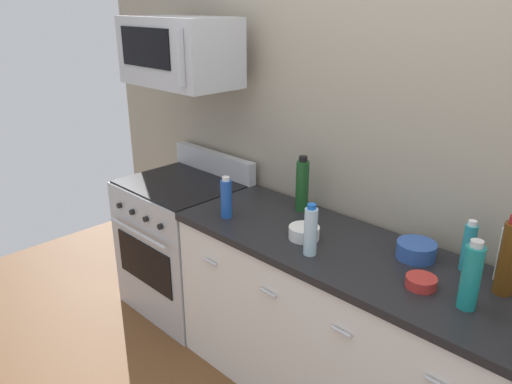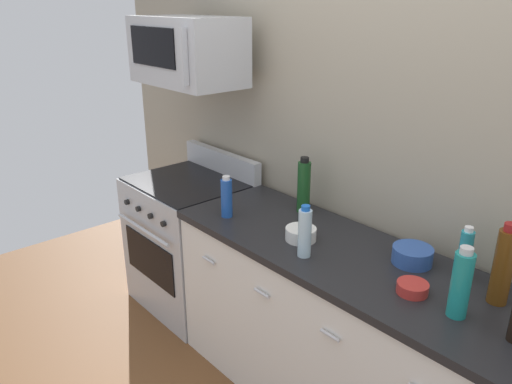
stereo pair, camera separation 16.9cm
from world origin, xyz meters
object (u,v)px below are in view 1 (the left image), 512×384
Objects in this scene: bottle_sparkling_teal at (471,276)px; bowl_blue_mixing at (416,250)px; microwave at (179,51)px; bowl_red_small at (421,282)px; bottle_wine_green at (302,185)px; bottle_soda_blue at (226,198)px; bottle_water_clear at (311,231)px; bottle_dish_soap at (468,247)px; bottle_vinegar_white at (506,254)px; bowl_white_ceramic at (304,232)px; range_oven at (185,244)px; bottle_wine_amber at (509,257)px.

bottle_sparkling_teal is 1.59× the size of bowl_blue_mixing.
microwave is 1.91m from bowl_red_small.
bottle_soda_blue is (-0.23, -0.37, -0.04)m from bottle_wine_green.
bottle_wine_green is 1.76× the size of bowl_blue_mixing.
bottle_water_clear is at bearing -172.73° from bottle_sparkling_teal.
bottle_dish_soap is 1.31× the size of bowl_blue_mixing.
bottle_water_clear is at bearing -151.88° from bottle_vinegar_white.
bottle_wine_green is at bearing 179.56° from bottle_dish_soap.
microwave is at bearing -176.27° from bowl_blue_mixing.
bowl_blue_mixing reaches higher than bowl_white_ceramic.
bottle_wine_green is at bearing 58.07° from bottle_soda_blue.
range_oven is at bearing 177.65° from bottle_sparkling_teal.
bottle_wine_amber is at bearing 37.20° from bowl_red_small.
bottle_water_clear is (-0.77, -0.30, -0.04)m from bottle_wine_amber.
range_oven is 0.85m from bottle_soda_blue.
bottle_soda_blue is at bearing -14.28° from range_oven.
range_oven is 3.35× the size of bottle_wine_green.
bottle_soda_blue is 0.99× the size of bottle_dish_soap.
microwave reaches higher than bottle_soda_blue.
bottle_wine_amber is 0.35m from bowl_red_small.
microwave is at bearing 161.91° from bottle_soda_blue.
bottle_soda_blue is (-1.33, -0.38, -0.01)m from bottle_vinegar_white.
bottle_sparkling_teal is at bearing -3.11° from bowl_red_small.
bottle_dish_soap reaches higher than bottle_soda_blue.
microwave reaches higher than bottle_sparkling_teal.
bottle_dish_soap is at bearing 17.00° from bottle_soda_blue.
bowl_blue_mixing is at bearing 122.65° from bowl_red_small.
bottle_wine_green reaches higher than bottle_soda_blue.
range_oven is at bearing 165.72° from bottle_soda_blue.
bottle_vinegar_white is (1.95, 0.22, 0.58)m from range_oven.
bowl_red_small is at bearing -0.69° from bowl_white_ceramic.
bottle_wine_amber reaches higher than range_oven.
bottle_wine_green is (0.85, 0.16, -0.68)m from microwave.
microwave is 4.81× the size of bowl_white_ceramic.
bottle_sparkling_teal is at bearing -3.68° from microwave.
bottle_dish_soap is 0.23m from bowl_blue_mixing.
bowl_white_ceramic is (0.24, -0.27, -0.12)m from bottle_wine_green.
bowl_white_ceramic is 0.64m from bowl_red_small.
bottle_wine_green is 0.43m from bottle_soda_blue.
bottle_sparkling_teal reaches higher than bowl_blue_mixing.
bowl_red_small is at bearing -127.03° from bottle_vinegar_white.
bottle_water_clear reaches higher than bowl_red_small.
bowl_white_ceramic is at bearing -159.64° from bottle_dish_soap.
bottle_wine_green reaches higher than bottle_water_clear.
range_oven is 4.21× the size of bottle_water_clear.
microwave is (0.00, 0.04, 1.28)m from range_oven.
bottle_sparkling_teal reaches higher than bowl_red_small.
bottle_water_clear is 0.88× the size of bottle_sparkling_teal.
bowl_white_ceramic is at bearing -5.52° from microwave.
bottle_wine_amber is 2.20× the size of bowl_white_ceramic.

